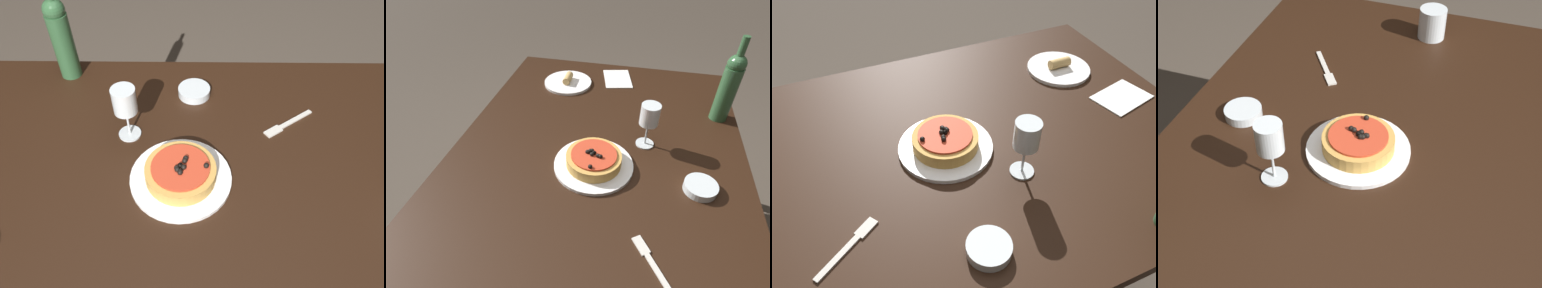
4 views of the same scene
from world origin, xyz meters
TOP-DOWN VIEW (x-y plane):
  - dining_table at (0.00, 0.00)m, footprint 1.54×1.03m
  - dinner_plate at (-0.00, -0.00)m, footprint 0.26×0.26m
  - pizza at (-0.00, -0.00)m, footprint 0.18×0.18m
  - wine_glass at (-0.15, 0.16)m, footprint 0.07×0.07m
  - water_cup at (0.60, -0.05)m, footprint 0.09×0.09m
  - side_bowl at (0.03, 0.34)m, footprint 0.10×0.10m
  - fork at (0.31, 0.20)m, footprint 0.16×0.12m

SIDE VIEW (x-z plane):
  - dining_table at x=0.00m, z-range 0.29..1.01m
  - fork at x=0.31m, z-range 0.72..0.73m
  - dinner_plate at x=0.00m, z-range 0.72..0.73m
  - side_bowl at x=0.03m, z-range 0.72..0.75m
  - pizza at x=0.00m, z-range 0.73..0.78m
  - water_cup at x=0.60m, z-range 0.72..0.82m
  - wine_glass at x=-0.15m, z-range 0.76..0.93m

